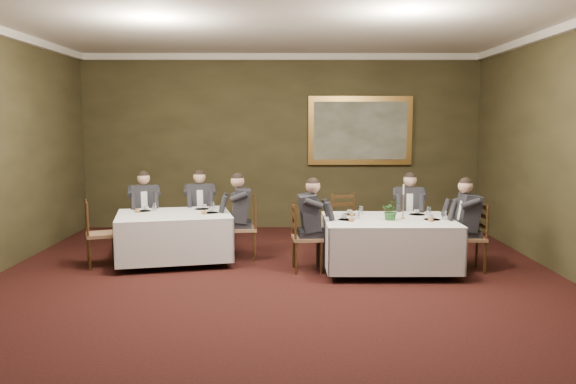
{
  "coord_description": "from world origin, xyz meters",
  "views": [
    {
      "loc": [
        0.13,
        -6.39,
        2.15
      ],
      "look_at": [
        0.14,
        1.64,
        1.15
      ],
      "focal_mm": 35.0,
      "sensor_mm": 36.0,
      "label": 1
    }
  ],
  "objects_px": {
    "chair_main_endleft": "(306,252)",
    "diner_sec_backleft": "(145,221)",
    "table_main": "(388,240)",
    "chair_sec_endleft": "(101,248)",
    "diner_main_endright": "(469,236)",
    "chair_sec_backright": "(200,232)",
    "chair_main_backleft": "(346,238)",
    "diner_sec_endright": "(243,227)",
    "chair_main_endright": "(469,251)",
    "candlestick": "(403,206)",
    "chair_sec_backleft": "(145,235)",
    "chair_sec_endright": "(244,241)",
    "diner_main_backright": "(409,224)",
    "table_second": "(174,234)",
    "diner_main_endleft": "(307,236)",
    "painting": "(360,131)",
    "diner_sec_backright": "(200,219)",
    "centerpiece": "(391,210)",
    "chair_main_backright": "(408,238)"
  },
  "relations": [
    {
      "from": "chair_main_endleft",
      "to": "diner_sec_backleft",
      "type": "bearing_deg",
      "value": -119.96
    },
    {
      "from": "table_main",
      "to": "chair_sec_endleft",
      "type": "bearing_deg",
      "value": 176.69
    },
    {
      "from": "diner_main_endright",
      "to": "chair_sec_backright",
      "type": "bearing_deg",
      "value": 72.25
    },
    {
      "from": "chair_main_backleft",
      "to": "diner_sec_endright",
      "type": "height_order",
      "value": "diner_sec_endright"
    },
    {
      "from": "chair_main_endright",
      "to": "candlestick",
      "type": "xyz_separation_m",
      "value": [
        -0.97,
        0.02,
        0.67
      ]
    },
    {
      "from": "chair_main_backleft",
      "to": "chair_sec_backleft",
      "type": "bearing_deg",
      "value": -19.12
    },
    {
      "from": "chair_main_endright",
      "to": "chair_sec_endright",
      "type": "bearing_deg",
      "value": 79.28
    },
    {
      "from": "chair_main_backleft",
      "to": "diner_main_endright",
      "type": "xyz_separation_m",
      "value": [
        1.69,
        -0.96,
        0.23
      ]
    },
    {
      "from": "diner_sec_endright",
      "to": "diner_main_backright",
      "type": "bearing_deg",
      "value": -89.37
    },
    {
      "from": "table_second",
      "to": "diner_main_endleft",
      "type": "xyz_separation_m",
      "value": [
        2.03,
        -0.49,
        0.06
      ]
    },
    {
      "from": "diner_sec_endright",
      "to": "painting",
      "type": "bearing_deg",
      "value": -43.75
    },
    {
      "from": "chair_sec_endright",
      "to": "chair_sec_endleft",
      "type": "relative_size",
      "value": 1.0
    },
    {
      "from": "diner_sec_backright",
      "to": "candlestick",
      "type": "bearing_deg",
      "value": 145.41
    },
    {
      "from": "diner_sec_endright",
      "to": "painting",
      "type": "distance_m",
      "value": 3.7
    },
    {
      "from": "table_main",
      "to": "chair_main_backleft",
      "type": "relative_size",
      "value": 1.88
    },
    {
      "from": "diner_sec_endright",
      "to": "table_main",
      "type": "bearing_deg",
      "value": -112.82
    },
    {
      "from": "centerpiece",
      "to": "chair_main_backright",
      "type": "bearing_deg",
      "value": 65.41
    },
    {
      "from": "chair_sec_backleft",
      "to": "chair_sec_endleft",
      "type": "xyz_separation_m",
      "value": [
        -0.41,
        -1.0,
        0.0
      ]
    },
    {
      "from": "chair_sec_backright",
      "to": "chair_main_endleft",
      "type": "bearing_deg",
      "value": 129.98
    },
    {
      "from": "table_main",
      "to": "chair_main_backright",
      "type": "bearing_deg",
      "value": 62.51
    },
    {
      "from": "painting",
      "to": "diner_sec_backright",
      "type": "bearing_deg",
      "value": -147.05
    },
    {
      "from": "diner_sec_backright",
      "to": "diner_sec_backleft",
      "type": "bearing_deg",
      "value": 2.27
    },
    {
      "from": "chair_sec_backright",
      "to": "painting",
      "type": "xyz_separation_m",
      "value": [
        2.95,
        1.9,
        1.7
      ]
    },
    {
      "from": "chair_sec_backright",
      "to": "diner_sec_endright",
      "type": "xyz_separation_m",
      "value": [
        0.79,
        -0.72,
        0.23
      ]
    },
    {
      "from": "painting",
      "to": "chair_main_backright",
      "type": "bearing_deg",
      "value": -78.1
    },
    {
      "from": "table_main",
      "to": "chair_main_endright",
      "type": "height_order",
      "value": "chair_main_endright"
    },
    {
      "from": "chair_main_backleft",
      "to": "diner_sec_endright",
      "type": "relative_size",
      "value": 0.74
    },
    {
      "from": "chair_sec_backright",
      "to": "chair_main_backright",
      "type": "bearing_deg",
      "value": 161.47
    },
    {
      "from": "chair_sec_endright",
      "to": "painting",
      "type": "bearing_deg",
      "value": -43.61
    },
    {
      "from": "chair_main_backright",
      "to": "table_main",
      "type": "bearing_deg",
      "value": 71.44
    },
    {
      "from": "chair_main_backright",
      "to": "chair_sec_backright",
      "type": "bearing_deg",
      "value": 0.99
    },
    {
      "from": "centerpiece",
      "to": "chair_main_endright",
      "type": "bearing_deg",
      "value": 4.82
    },
    {
      "from": "diner_main_backright",
      "to": "chair_sec_endleft",
      "type": "bearing_deg",
      "value": 17.38
    },
    {
      "from": "diner_main_backright",
      "to": "diner_sec_backright",
      "type": "bearing_deg",
      "value": 0.98
    },
    {
      "from": "chair_main_backright",
      "to": "diner_sec_endright",
      "type": "distance_m",
      "value": 2.68
    },
    {
      "from": "table_main",
      "to": "chair_main_endleft",
      "type": "bearing_deg",
      "value": -179.74
    },
    {
      "from": "chair_main_backright",
      "to": "chair_sec_backright",
      "type": "distance_m",
      "value": 3.49
    },
    {
      "from": "table_main",
      "to": "diner_main_endright",
      "type": "xyz_separation_m",
      "value": [
        1.18,
        0.0,
        0.06
      ]
    },
    {
      "from": "chair_main_backleft",
      "to": "chair_sec_endright",
      "type": "height_order",
      "value": "same"
    },
    {
      "from": "chair_main_backright",
      "to": "diner_sec_backleft",
      "type": "xyz_separation_m",
      "value": [
        -4.35,
        0.27,
        0.23
      ]
    },
    {
      "from": "chair_sec_backright",
      "to": "candlestick",
      "type": "xyz_separation_m",
      "value": [
        3.16,
        -1.42,
        0.67
      ]
    },
    {
      "from": "diner_main_endright",
      "to": "chair_main_backleft",
      "type": "bearing_deg",
      "value": 61.94
    },
    {
      "from": "chair_sec_backleft",
      "to": "diner_main_endleft",
      "type": "bearing_deg",
      "value": 138.71
    },
    {
      "from": "candlestick",
      "to": "table_main",
      "type": "bearing_deg",
      "value": -172.76
    },
    {
      "from": "chair_main_endleft",
      "to": "table_main",
      "type": "bearing_deg",
      "value": 85.25
    },
    {
      "from": "chair_main_backleft",
      "to": "diner_main_backright",
      "type": "distance_m",
      "value": 1.04
    },
    {
      "from": "chair_main_backright",
      "to": "diner_sec_endright",
      "type": "xyz_separation_m",
      "value": [
        -2.66,
        -0.24,
        0.23
      ]
    },
    {
      "from": "table_main",
      "to": "chair_main_endright",
      "type": "xyz_separation_m",
      "value": [
        1.19,
        0.0,
        -0.17
      ]
    },
    {
      "from": "diner_sec_backleft",
      "to": "painting",
      "type": "relative_size",
      "value": 0.65
    },
    {
      "from": "chair_main_backright",
      "to": "chair_sec_endright",
      "type": "bearing_deg",
      "value": 14.03
    }
  ]
}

